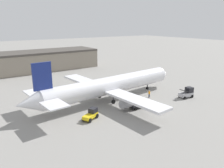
{
  "coord_description": "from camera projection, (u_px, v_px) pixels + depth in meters",
  "views": [
    {
      "loc": [
        -27.89,
        -39.86,
        17.33
      ],
      "look_at": [
        0.0,
        0.0,
        3.71
      ],
      "focal_mm": 35.0,
      "sensor_mm": 36.0,
      "label": 1
    }
  ],
  "objects": [
    {
      "name": "ground_plane",
      "position": [
        112.0,
        99.0,
        51.51
      ],
      "size": [
        400.0,
        400.0,
        0.0
      ],
      "primitive_type": "plane",
      "color": "gray"
    },
    {
      "name": "terminal_building",
      "position": [
        8.0,
        64.0,
        76.29
      ],
      "size": [
        65.42,
        13.5,
        7.25
      ],
      "color": "gray",
      "rests_on": "ground_plane"
    },
    {
      "name": "airplane",
      "position": [
        109.0,
        86.0,
        50.04
      ],
      "size": [
        41.99,
        33.78,
        10.59
      ],
      "rotation": [
        0.0,
        0.0,
        0.07
      ],
      "color": "white",
      "rests_on": "ground_plane"
    },
    {
      "name": "ground_crew_worker",
      "position": [
        149.0,
        94.0,
        52.48
      ],
      "size": [
        0.39,
        0.39,
        1.76
      ],
      "rotation": [
        0.0,
        0.0,
        5.46
      ],
      "color": "#1E2338",
      "rests_on": "ground_plane"
    },
    {
      "name": "baggage_tug",
      "position": [
        91.0,
        114.0,
        40.64
      ],
      "size": [
        3.6,
        2.9,
        1.97
      ],
      "rotation": [
        0.0,
        0.0,
        0.46
      ],
      "color": "yellow",
      "rests_on": "ground_plane"
    },
    {
      "name": "belt_loader_truck",
      "position": [
        187.0,
        93.0,
        52.48
      ],
      "size": [
        3.68,
        2.32,
        2.44
      ],
      "rotation": [
        0.0,
        0.0,
        -0.13
      ],
      "color": "#B2B2B7",
      "rests_on": "ground_plane"
    },
    {
      "name": "pushback_tug",
      "position": [
        138.0,
        103.0,
        46.02
      ],
      "size": [
        3.14,
        2.05,
        2.04
      ],
      "rotation": [
        0.0,
        0.0,
        0.03
      ],
      "color": "#2D2D33",
      "rests_on": "ground_plane"
    }
  ]
}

